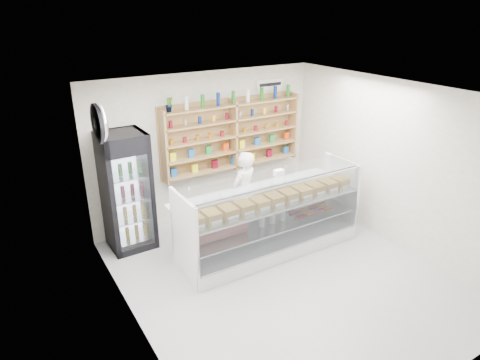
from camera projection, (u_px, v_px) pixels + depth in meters
room at (287, 194)px, 6.05m from camera, size 5.00×5.00×5.00m
display_counter at (269, 230)px, 7.17m from camera, size 3.14×0.94×1.37m
shop_worker at (244, 194)px, 7.54m from camera, size 0.66×0.54×1.57m
drinks_cooler at (127, 191)px, 7.08m from camera, size 0.74×0.72×2.02m
wall_shelving at (234, 135)px, 8.07m from camera, size 2.84×0.28×1.33m
potted_plant at (169, 104)px, 7.19m from camera, size 0.17×0.14×0.26m
security_mirror at (101, 123)px, 5.56m from camera, size 0.15×0.50×0.50m
wall_sign at (270, 84)px, 8.28m from camera, size 0.62×0.03×0.20m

